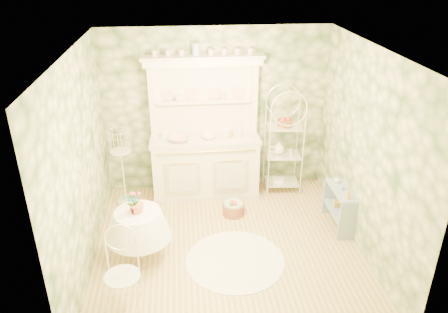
{
  "coord_description": "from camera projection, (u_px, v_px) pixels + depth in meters",
  "views": [
    {
      "loc": [
        -0.56,
        -4.89,
        3.73
      ],
      "look_at": [
        0.0,
        0.5,
        1.15
      ],
      "focal_mm": 35.0,
      "sensor_mm": 36.0,
      "label": 1
    }
  ],
  "objects": [
    {
      "name": "bottle_glass",
      "position": [
        337.0,
        181.0,
        6.42
      ],
      "size": [
        0.09,
        0.09,
        0.1
      ],
      "primitive_type": "imported",
      "rotation": [
        0.0,
        0.0,
        -0.26
      ],
      "color": "silver",
      "rests_on": "side_shelf"
    },
    {
      "name": "bottle_blue",
      "position": [
        342.0,
        187.0,
        6.23
      ],
      "size": [
        0.06,
        0.06,
        0.1
      ],
      "primitive_type": "imported",
      "rotation": [
        0.0,
        0.0,
        0.28
      ],
      "color": "#91ABD7",
      "rests_on": "side_shelf"
    },
    {
      "name": "bottle_amber",
      "position": [
        349.0,
        195.0,
        5.99
      ],
      "size": [
        0.07,
        0.07,
        0.15
      ],
      "primitive_type": "imported",
      "rotation": [
        0.0,
        0.0,
        -0.14
      ],
      "color": "#BA8B2C",
      "rests_on": "side_shelf"
    },
    {
      "name": "birdcage_stand",
      "position": [
        122.0,
        164.0,
        6.83
      ],
      "size": [
        0.36,
        0.36,
        1.37
      ],
      "primitive_type": "cube",
      "rotation": [
        0.0,
        0.0,
        -0.13
      ],
      "color": "white",
      "rests_on": "floor"
    },
    {
      "name": "side_shelf",
      "position": [
        339.0,
        209.0,
        6.39
      ],
      "size": [
        0.26,
        0.68,
        0.58
      ],
      "primitive_type": "cube",
      "rotation": [
        0.0,
        0.0,
        -0.01
      ],
      "color": "#86A0B7",
      "rests_on": "floor"
    },
    {
      "name": "ceiling",
      "position": [
        229.0,
        51.0,
        4.88
      ],
      "size": [
        3.6,
        3.6,
        0.0
      ],
      "primitive_type": "plane",
      "color": "white",
      "rests_on": "floor"
    },
    {
      "name": "bakers_rack",
      "position": [
        284.0,
        140.0,
        7.1
      ],
      "size": [
        0.61,
        0.46,
        1.84
      ],
      "primitive_type": "cube",
      "rotation": [
        0.0,
        0.0,
        -0.09
      ],
      "color": "white",
      "rests_on": "floor"
    },
    {
      "name": "cup_left",
      "position": [
        178.0,
        99.0,
        6.81
      ],
      "size": [
        0.14,
        0.14,
        0.09
      ],
      "primitive_type": "imported",
      "rotation": [
        0.0,
        0.0,
        -0.17
      ],
      "color": "white",
      "rests_on": "kitchen_dresser"
    },
    {
      "name": "wall_back",
      "position": [
        216.0,
        111.0,
        7.08
      ],
      "size": [
        3.6,
        3.6,
        0.0
      ],
      "primitive_type": "plane",
      "color": "beige",
      "rests_on": "floor"
    },
    {
      "name": "potted_geranium",
      "position": [
        133.0,
        204.0,
        5.44
      ],
      "size": [
        0.18,
        0.14,
        0.31
      ],
      "primitive_type": "imported",
      "rotation": [
        0.0,
        0.0,
        0.23
      ],
      "color": "#3F7238",
      "rests_on": "round_table"
    },
    {
      "name": "bowl_floral",
      "position": [
        180.0,
        141.0,
        6.83
      ],
      "size": [
        0.34,
        0.34,
        0.08
      ],
      "primitive_type": "imported",
      "rotation": [
        0.0,
        0.0,
        -0.05
      ],
      "color": "white",
      "rests_on": "kitchen_dresser"
    },
    {
      "name": "cafe_chair",
      "position": [
        122.0,
        276.0,
        4.84
      ],
      "size": [
        0.43,
        0.43,
        0.9
      ],
      "primitive_type": "cube",
      "rotation": [
        0.0,
        0.0,
        -0.04
      ],
      "color": "white",
      "rests_on": "floor"
    },
    {
      "name": "cup_right",
      "position": [
        223.0,
        98.0,
        6.87
      ],
      "size": [
        0.13,
        0.13,
        0.1
      ],
      "primitive_type": "imported",
      "rotation": [
        0.0,
        0.0,
        0.3
      ],
      "color": "white",
      "rests_on": "kitchen_dresser"
    },
    {
      "name": "kitchen_dresser",
      "position": [
        205.0,
        130.0,
        6.9
      ],
      "size": [
        1.87,
        0.61,
        2.29
      ],
      "primitive_type": "cube",
      "color": "white",
      "rests_on": "floor"
    },
    {
      "name": "wall_right",
      "position": [
        366.0,
        153.0,
        5.63
      ],
      "size": [
        3.6,
        3.6,
        0.0
      ],
      "primitive_type": "plane",
      "color": "beige",
      "rests_on": "floor"
    },
    {
      "name": "floor_basket",
      "position": [
        233.0,
        209.0,
        6.75
      ],
      "size": [
        0.38,
        0.38,
        0.2
      ],
      "primitive_type": "cylinder",
      "rotation": [
        0.0,
        0.0,
        -0.27
      ],
      "color": "#965A38",
      "rests_on": "floor"
    },
    {
      "name": "floor",
      "position": [
        228.0,
        247.0,
        6.05
      ],
      "size": [
        3.6,
        3.6,
        0.0
      ],
      "primitive_type": "plane",
      "color": "tan",
      "rests_on": "ground"
    },
    {
      "name": "wall_left",
      "position": [
        81.0,
        166.0,
        5.3
      ],
      "size": [
        3.6,
        3.6,
        0.0
      ],
      "primitive_type": "plane",
      "color": "beige",
      "rests_on": "floor"
    },
    {
      "name": "round_table",
      "position": [
        140.0,
        237.0,
        5.7
      ],
      "size": [
        0.8,
        0.8,
        0.67
      ],
      "primitive_type": "cylinder",
      "rotation": [
        0.0,
        0.0,
        -0.41
      ],
      "color": "white",
      "rests_on": "floor"
    },
    {
      "name": "wall_front",
      "position": [
        251.0,
        248.0,
        3.85
      ],
      "size": [
        3.6,
        3.6,
        0.0
      ],
      "primitive_type": "plane",
      "color": "beige",
      "rests_on": "floor"
    },
    {
      "name": "lace_rug",
      "position": [
        235.0,
        260.0,
        5.77
      ],
      "size": [
        1.68,
        1.68,
        0.01
      ],
      "primitive_type": "cylinder",
      "rotation": [
        0.0,
        0.0,
        0.35
      ],
      "color": "white",
      "rests_on": "floor"
    },
    {
      "name": "bowl_white",
      "position": [
        209.0,
        138.0,
        6.92
      ],
      "size": [
        0.29,
        0.29,
        0.07
      ],
      "primitive_type": "imported",
      "rotation": [
        0.0,
        0.0,
        -0.37
      ],
      "color": "white",
      "rests_on": "kitchen_dresser"
    }
  ]
}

